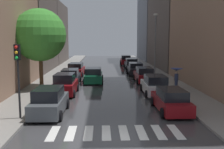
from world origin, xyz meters
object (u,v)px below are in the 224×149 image
at_px(parked_car_right_nearest, 171,101).
at_px(car_midroad, 94,76).
at_px(parked_car_right_fourth, 135,69).
at_px(street_tree_left, 40,35).
at_px(lamp_post_right, 155,42).
at_px(parked_car_left_fourth, 76,70).
at_px(parked_car_left_second, 65,85).
at_px(parked_car_right_third, 144,75).
at_px(parked_car_left_third, 70,77).
at_px(parked_car_right_fifth, 131,64).
at_px(parked_car_right_sixth, 126,60).
at_px(pedestrian_foreground, 177,73).
at_px(parked_car_left_nearest, 49,102).
at_px(parked_car_right_second, 155,85).
at_px(traffic_light_left_corner, 18,65).

height_order(parked_car_right_nearest, car_midroad, car_midroad).
distance_m(parked_car_right_fourth, street_tree_left, 14.61).
relative_size(street_tree_left, lamp_post_right, 0.99).
height_order(parked_car_left_fourth, street_tree_left, street_tree_left).
relative_size(parked_car_left_second, parked_car_right_nearest, 0.90).
bearing_deg(parked_car_right_third, parked_car_right_fourth, 2.20).
height_order(parked_car_left_third, parked_car_right_nearest, parked_car_left_third).
bearing_deg(parked_car_right_fifth, parked_car_left_second, 157.60).
xyz_separation_m(parked_car_right_sixth, lamp_post_right, (1.81, -17.50, 3.61)).
bearing_deg(parked_car_right_fourth, parked_car_right_fifth, -0.23).
bearing_deg(street_tree_left, pedestrian_foreground, -4.74).
distance_m(parked_car_left_fourth, lamp_post_right, 10.74).
bearing_deg(parked_car_right_fourth, parked_car_left_nearest, 158.35).
distance_m(parked_car_left_nearest, parked_car_right_nearest, 7.85).
height_order(parked_car_right_second, pedestrian_foreground, pedestrian_foreground).
xyz_separation_m(parked_car_left_third, parked_car_right_fifth, (7.96, 13.67, 0.02)).
xyz_separation_m(parked_car_left_fourth, lamp_post_right, (9.51, -3.43, 3.63)).
height_order(car_midroad, pedestrian_foreground, pedestrian_foreground).
bearing_deg(parked_car_left_fourth, traffic_light_left_corner, 177.87).
xyz_separation_m(parked_car_left_third, parked_car_left_fourth, (0.01, 6.34, 0.02)).
distance_m(parked_car_left_nearest, parked_car_right_fifth, 26.20).
xyz_separation_m(parked_car_right_fifth, street_tree_left, (-10.37, -16.31, 4.30)).
relative_size(parked_car_right_nearest, parked_car_right_third, 0.97).
bearing_deg(parked_car_right_nearest, parked_car_right_sixth, -0.38).
relative_size(parked_car_right_second, parked_car_right_fifth, 0.94).
height_order(parked_car_left_second, parked_car_right_third, parked_car_left_second).
bearing_deg(lamp_post_right, parked_car_left_second, -138.85).
distance_m(parked_car_right_second, parked_car_right_fourth, 12.47).
distance_m(parked_car_right_nearest, pedestrian_foreground, 7.63).
xyz_separation_m(parked_car_left_fourth, pedestrian_foreground, (10.21, -10.02, 0.81)).
distance_m(parked_car_right_sixth, pedestrian_foreground, 24.24).
height_order(parked_car_right_second, parked_car_right_third, parked_car_right_second).
bearing_deg(parked_car_left_nearest, pedestrian_foreground, -52.16).
distance_m(car_midroad, pedestrian_foreground, 9.01).
relative_size(parked_car_right_second, traffic_light_left_corner, 1.04).
bearing_deg(pedestrian_foreground, parked_car_left_third, 93.12).
distance_m(parked_car_left_fourth, parked_car_right_second, 14.25).
xyz_separation_m(parked_car_left_second, parked_car_left_third, (-0.17, 5.26, -0.09)).
bearing_deg(parked_car_right_sixth, parked_car_right_third, -177.15).
xyz_separation_m(parked_car_left_nearest, parked_car_left_second, (0.17, 6.04, 0.03)).
bearing_deg(lamp_post_right, car_midroad, -163.14).
xyz_separation_m(parked_car_right_fourth, parked_car_right_sixth, (-0.06, 13.50, 0.04)).
bearing_deg(lamp_post_right, parked_car_right_nearest, -96.95).
relative_size(parked_car_left_nearest, pedestrian_foreground, 2.33).
bearing_deg(car_midroad, parked_car_right_second, -138.95).
bearing_deg(parked_car_right_second, parked_car_left_fourth, 33.67).
height_order(parked_car_right_fifth, car_midroad, parked_car_right_fifth).
xyz_separation_m(parked_car_right_third, parked_car_right_sixth, (-0.25, 19.48, 0.02)).
distance_m(parked_car_left_third, traffic_light_left_corner, 12.81).
distance_m(parked_car_right_nearest, traffic_light_left_corner, 9.80).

